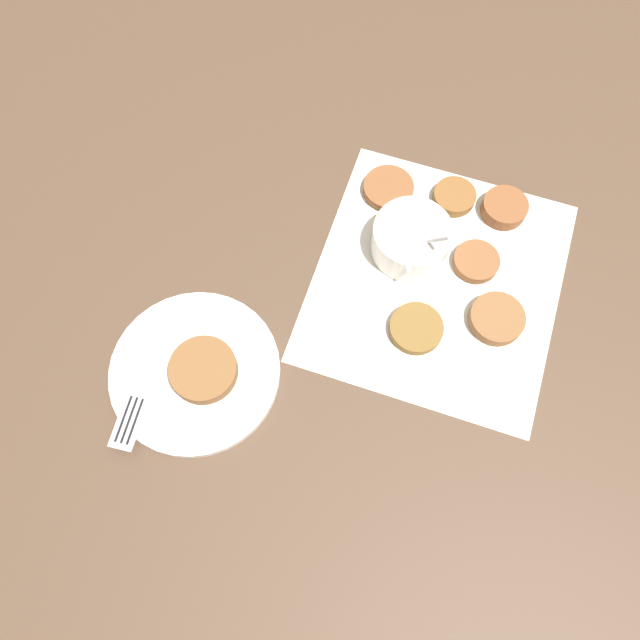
{
  "coord_description": "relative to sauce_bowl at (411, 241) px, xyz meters",
  "views": [
    {
      "loc": [
        0.36,
        -0.07,
        0.75
      ],
      "look_at": [
        0.07,
        -0.12,
        0.02
      ],
      "focal_mm": 35.0,
      "sensor_mm": 36.0,
      "label": 1
    }
  ],
  "objects": [
    {
      "name": "fritter_3",
      "position": [
        0.09,
        0.12,
        -0.01
      ],
      "size": [
        0.07,
        0.07,
        0.02
      ],
      "color": "brown",
      "rests_on": "napkin"
    },
    {
      "name": "fritter_on_plate",
      "position": [
        0.22,
        -0.23,
        0.0
      ],
      "size": [
        0.08,
        0.08,
        0.02
      ],
      "color": "brown",
      "rests_on": "serving_plate"
    },
    {
      "name": "serving_plate",
      "position": [
        0.22,
        -0.24,
        -0.02
      ],
      "size": [
        0.21,
        0.21,
        0.02
      ],
      "color": "white",
      "rests_on": "ground_plane"
    },
    {
      "name": "fritter_0",
      "position": [
        -0.09,
        -0.04,
        -0.02
      ],
      "size": [
        0.07,
        0.07,
        0.01
      ],
      "color": "brown",
      "rests_on": "napkin"
    },
    {
      "name": "sauce_bowl",
      "position": [
        0.0,
        0.0,
        0.0
      ],
      "size": [
        0.11,
        0.1,
        0.09
      ],
      "color": "white",
      "rests_on": "napkin"
    },
    {
      "name": "fritter_4",
      "position": [
        0.12,
        0.02,
        -0.02
      ],
      "size": [
        0.07,
        0.07,
        0.01
      ],
      "color": "brown",
      "rests_on": "napkin"
    },
    {
      "name": "fritter_2",
      "position": [
        -0.09,
        0.05,
        -0.01
      ],
      "size": [
        0.06,
        0.06,
        0.01
      ],
      "color": "brown",
      "rests_on": "napkin"
    },
    {
      "name": "ground_plane",
      "position": [
        0.05,
        0.02,
        -0.03
      ],
      "size": [
        4.0,
        4.0,
        0.0
      ],
      "primitive_type": "plane",
      "color": "#4C3828"
    },
    {
      "name": "fritter_1",
      "position": [
        0.01,
        0.09,
        -0.02
      ],
      "size": [
        0.06,
        0.06,
        0.01
      ],
      "color": "brown",
      "rests_on": "napkin"
    },
    {
      "name": "fritter_5",
      "position": [
        -0.08,
        0.12,
        -0.01
      ],
      "size": [
        0.06,
        0.06,
        0.02
      ],
      "color": "brown",
      "rests_on": "napkin"
    },
    {
      "name": "fork",
      "position": [
        0.25,
        -0.3,
        -0.01
      ],
      "size": [
        0.19,
        0.03,
        0.0
      ],
      "color": "silver",
      "rests_on": "serving_plate"
    },
    {
      "name": "napkin",
      "position": [
        0.04,
        0.04,
        -0.02
      ],
      "size": [
        0.39,
        0.37,
        0.0
      ],
      "color": "silver",
      "rests_on": "ground_plane"
    }
  ]
}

